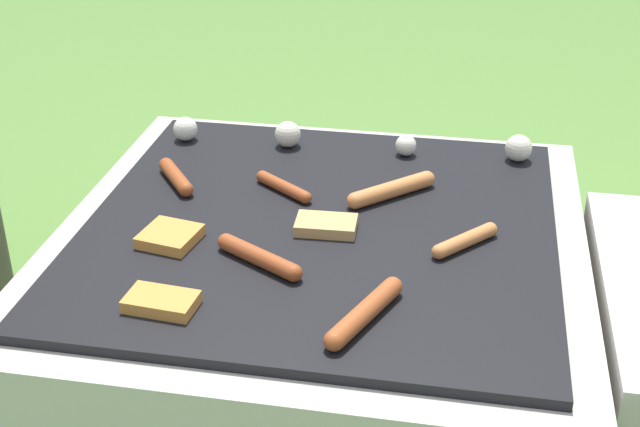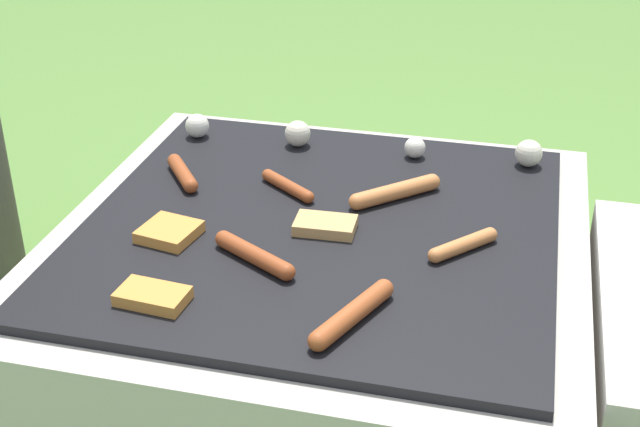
# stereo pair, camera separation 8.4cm
# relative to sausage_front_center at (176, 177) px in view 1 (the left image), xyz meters

# --- Properties ---
(ground_plane) EXTENTS (14.00, 14.00, 0.00)m
(ground_plane) POSITION_rel_sausage_front_center_xyz_m (0.30, -0.11, -0.39)
(ground_plane) COLOR #567F38
(grill) EXTENTS (0.93, 0.93, 0.38)m
(grill) POSITION_rel_sausage_front_center_xyz_m (0.30, -0.11, -0.21)
(grill) COLOR #B2AA9E
(grill) RESTS_ON ground_plane
(sausage_mid_right) EXTENTS (0.16, 0.10, 0.03)m
(sausage_mid_right) POSITION_rel_sausage_front_center_xyz_m (0.23, -0.26, 0.00)
(sausage_mid_right) COLOR #93421E
(sausage_mid_right) RESTS_ON grill
(sausage_back_center) EXTENTS (0.10, 0.18, 0.03)m
(sausage_back_center) POSITION_rel_sausage_front_center_xyz_m (0.42, -0.39, 0.00)
(sausage_back_center) COLOR #A34C23
(sausage_back_center) RESTS_ON grill
(sausage_front_center) EXTENTS (0.10, 0.12, 0.03)m
(sausage_front_center) POSITION_rel_sausage_front_center_xyz_m (0.00, 0.00, 0.00)
(sausage_front_center) COLOR #93421E
(sausage_front_center) RESTS_ON grill
(sausage_back_left) EXTENTS (0.11, 0.12, 0.03)m
(sausage_back_left) POSITION_rel_sausage_front_center_xyz_m (0.56, -0.14, -0.00)
(sausage_back_left) COLOR #C6753D
(sausage_back_left) RESTS_ON grill
(sausage_front_left) EXTENTS (0.15, 0.14, 0.03)m
(sausage_front_left) POSITION_rel_sausage_front_center_xyz_m (0.41, 0.02, 0.00)
(sausage_front_left) COLOR #C6753D
(sausage_front_left) RESTS_ON grill
(sausage_front_right) EXTENTS (0.12, 0.09, 0.02)m
(sausage_front_right) POSITION_rel_sausage_front_center_xyz_m (0.21, 0.00, -0.00)
(sausage_front_right) COLOR #93421E
(sausage_front_right) RESTS_ON grill
(bread_slice_left) EXTENTS (0.11, 0.10, 0.02)m
(bread_slice_left) POSITION_rel_sausage_front_center_xyz_m (0.06, -0.21, -0.00)
(bread_slice_left) COLOR #D18438
(bread_slice_left) RESTS_ON grill
(bread_slice_right) EXTENTS (0.11, 0.07, 0.02)m
(bread_slice_right) POSITION_rel_sausage_front_center_xyz_m (0.11, -0.41, -0.00)
(bread_slice_right) COLOR #D18438
(bread_slice_right) RESTS_ON grill
(bread_slice_center) EXTENTS (0.11, 0.07, 0.02)m
(bread_slice_center) POSITION_rel_sausage_front_center_xyz_m (0.32, -0.13, -0.00)
(bread_slice_center) COLOR tan
(bread_slice_center) RESTS_ON grill
(mushroom_row) EXTENTS (0.75, 0.08, 0.05)m
(mushroom_row) POSITION_rel_sausage_front_center_xyz_m (0.30, 0.21, 0.01)
(mushroom_row) COLOR silver
(mushroom_row) RESTS_ON grill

